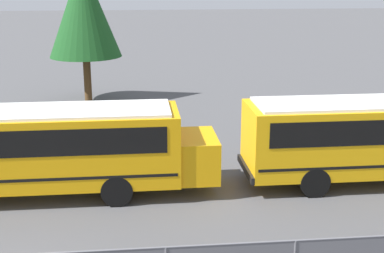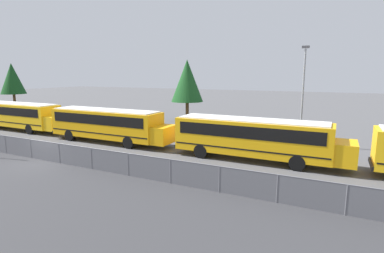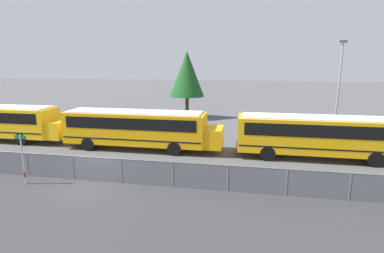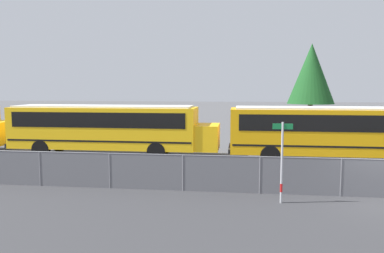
{
  "view_description": "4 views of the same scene",
  "coord_description": "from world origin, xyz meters",
  "px_view_note": "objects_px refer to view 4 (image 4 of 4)",
  "views": [
    {
      "loc": [
        3.97,
        -10.83,
        7.44
      ],
      "look_at": [
        5.82,
        6.69,
        2.33
      ],
      "focal_mm": 50.0,
      "sensor_mm": 36.0,
      "label": 1
    },
    {
      "loc": [
        18.9,
        -14.29,
        6.26
      ],
      "look_at": [
        8.02,
        8.03,
        1.89
      ],
      "focal_mm": 28.0,
      "sensor_mm": 36.0,
      "label": 2
    },
    {
      "loc": [
        8.4,
        -15.06,
        6.79
      ],
      "look_at": [
        4.36,
        6.58,
        2.04
      ],
      "focal_mm": 28.0,
      "sensor_mm": 36.0,
      "label": 3
    },
    {
      "loc": [
        -5.34,
        -14.4,
        4.07
      ],
      "look_at": [
        -8.05,
        6.89,
        1.87
      ],
      "focal_mm": 35.0,
      "sensor_mm": 36.0,
      "label": 4
    }
  ],
  "objects_px": {
    "school_bus_3": "(338,130)",
    "tree_0": "(311,74)",
    "street_sign": "(282,160)",
    "school_bus_2": "(108,126)"
  },
  "relations": [
    {
      "from": "street_sign",
      "to": "tree_0",
      "type": "xyz_separation_m",
      "value": [
        4.9,
        21.94,
        3.83
      ]
    },
    {
      "from": "tree_0",
      "to": "school_bus_2",
      "type": "bearing_deg",
      "value": -136.03
    },
    {
      "from": "school_bus_2",
      "to": "school_bus_3",
      "type": "height_order",
      "value": "same"
    },
    {
      "from": "street_sign",
      "to": "school_bus_3",
      "type": "bearing_deg",
      "value": 63.73
    },
    {
      "from": "school_bus_2",
      "to": "street_sign",
      "type": "bearing_deg",
      "value": -41.49
    },
    {
      "from": "school_bus_3",
      "to": "tree_0",
      "type": "xyz_separation_m",
      "value": [
        1.04,
        14.11,
        3.53
      ]
    },
    {
      "from": "school_bus_3",
      "to": "street_sign",
      "type": "distance_m",
      "value": 8.74
    },
    {
      "from": "school_bus_3",
      "to": "tree_0",
      "type": "distance_m",
      "value": 14.58
    },
    {
      "from": "school_bus_2",
      "to": "school_bus_3",
      "type": "xyz_separation_m",
      "value": [
        13.18,
        -0.4,
        0.0
      ]
    },
    {
      "from": "street_sign",
      "to": "tree_0",
      "type": "distance_m",
      "value": 22.81
    }
  ]
}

